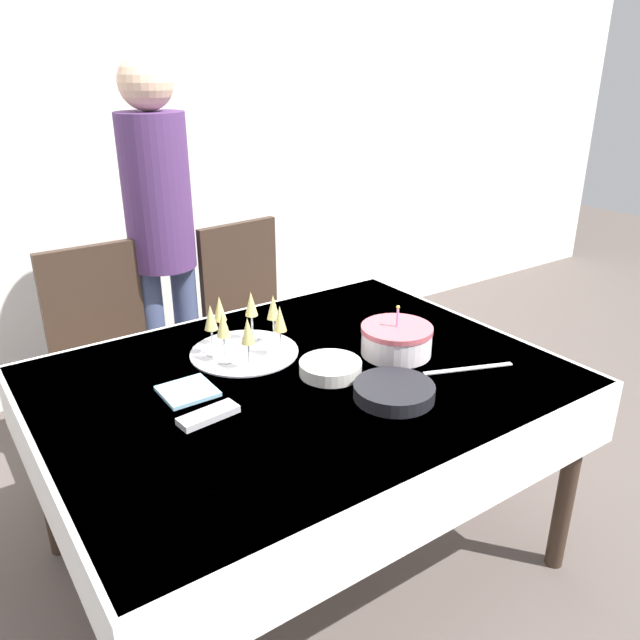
{
  "coord_description": "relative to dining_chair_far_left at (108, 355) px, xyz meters",
  "views": [
    {
      "loc": [
        -0.93,
        -1.45,
        1.63
      ],
      "look_at": [
        0.13,
        0.09,
        0.85
      ],
      "focal_mm": 35.0,
      "sensor_mm": 36.0,
      "label": 1
    }
  ],
  "objects": [
    {
      "name": "plate_stack_main",
      "position": [
        0.48,
        -1.19,
        0.23
      ],
      "size": [
        0.24,
        0.24,
        0.04
      ],
      "color": "black",
      "rests_on": "dining_table"
    },
    {
      "name": "dining_chair_far_right",
      "position": [
        0.68,
        -0.0,
        0.0
      ],
      "size": [
        0.46,
        0.46,
        0.95
      ],
      "color": "#38281E",
      "rests_on": "ground_plane"
    },
    {
      "name": "plate_stack_dessert",
      "position": [
        0.42,
        -0.97,
        0.23
      ],
      "size": [
        0.19,
        0.19,
        0.04
      ],
      "color": "silver",
      "rests_on": "dining_table"
    },
    {
      "name": "fork_pile",
      "position": [
        -0.0,
        -0.99,
        0.22
      ],
      "size": [
        0.18,
        0.08,
        0.02
      ],
      "color": "silver",
      "rests_on": "dining_table"
    },
    {
      "name": "champagne_tray",
      "position": [
        0.27,
        -0.69,
        0.29
      ],
      "size": [
        0.36,
        0.36,
        0.18
      ],
      "color": "silver",
      "rests_on": "dining_table"
    },
    {
      "name": "dining_table",
      "position": [
        0.34,
        -0.92,
        0.1
      ],
      "size": [
        1.56,
        1.2,
        0.73
      ],
      "color": "white",
      "rests_on": "ground_plane"
    },
    {
      "name": "ground_plane",
      "position": [
        0.34,
        -0.92,
        -0.52
      ],
      "size": [
        12.0,
        12.0,
        0.0
      ],
      "primitive_type": "plane",
      "color": "#564C47"
    },
    {
      "name": "dining_chair_far_left",
      "position": [
        0.0,
        0.0,
        0.0
      ],
      "size": [
        0.42,
        0.42,
        0.95
      ],
      "color": "#38281E",
      "rests_on": "ground_plane"
    },
    {
      "name": "napkin_pile",
      "position": [
        0.01,
        -0.83,
        0.21
      ],
      "size": [
        0.15,
        0.15,
        0.01
      ],
      "color": "#8CC6E0",
      "rests_on": "dining_table"
    },
    {
      "name": "birthday_cake",
      "position": [
        0.68,
        -0.97,
        0.25
      ],
      "size": [
        0.24,
        0.24,
        0.17
      ],
      "color": "white",
      "rests_on": "dining_table"
    },
    {
      "name": "person_standing",
      "position": [
        0.32,
        0.14,
        0.48
      ],
      "size": [
        0.28,
        0.28,
        1.66
      ],
      "color": "#3F4C72",
      "rests_on": "ground_plane"
    },
    {
      "name": "wall_back",
      "position": [
        0.34,
        0.8,
        0.83
      ],
      "size": [
        8.0,
        0.05,
        2.7
      ],
      "color": "silver",
      "rests_on": "ground_plane"
    },
    {
      "name": "cake_knife",
      "position": [
        0.8,
        -1.19,
        0.21
      ],
      "size": [
        0.29,
        0.13,
        0.0
      ],
      "color": "silver",
      "rests_on": "dining_table"
    }
  ]
}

